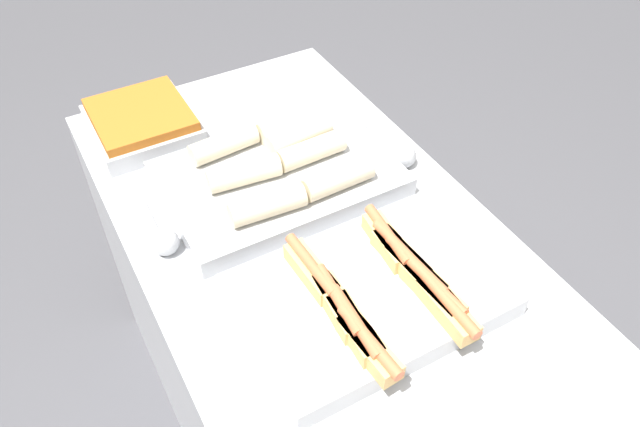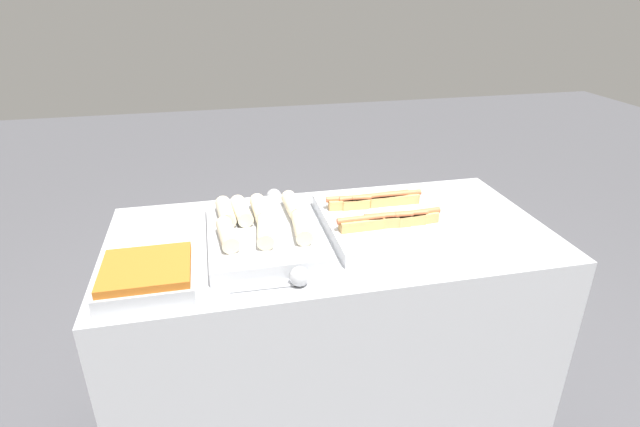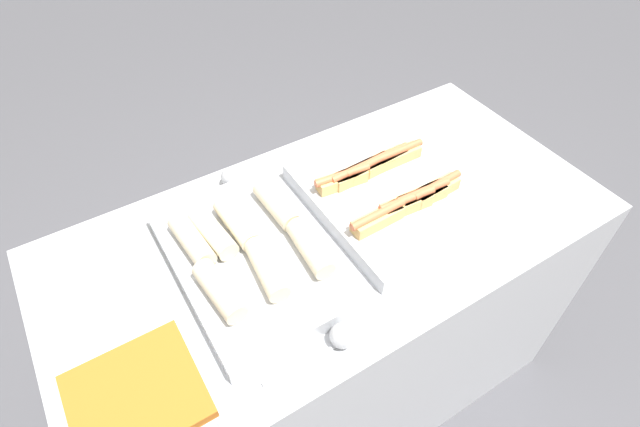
% 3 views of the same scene
% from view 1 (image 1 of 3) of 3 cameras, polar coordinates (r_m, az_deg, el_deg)
% --- Properties ---
extents(counter, '(1.55, 0.77, 0.93)m').
position_cam_1_polar(counter, '(1.72, 0.68, -13.94)').
color(counter, '#B7BABF').
rests_on(counter, ground_plane).
extents(tray_hotdogs, '(0.38, 0.50, 0.10)m').
position_cam_1_polar(tray_hotdogs, '(1.23, 4.85, -7.28)').
color(tray_hotdogs, '#B7BABF').
rests_on(tray_hotdogs, counter).
extents(tray_wraps, '(0.37, 0.53, 0.10)m').
position_cam_1_polar(tray_wraps, '(1.48, -3.72, 3.70)').
color(tray_wraps, '#B7BABF').
rests_on(tray_wraps, counter).
extents(tray_side_front, '(0.27, 0.26, 0.07)m').
position_cam_1_polar(tray_side_front, '(1.70, -15.95, 7.99)').
color(tray_side_front, '#B7BABF').
rests_on(tray_side_front, counter).
extents(serving_spoon_near, '(0.23, 0.06, 0.06)m').
position_cam_1_polar(serving_spoon_near, '(1.37, -14.07, -2.38)').
color(serving_spoon_near, '#B2B5BA').
rests_on(serving_spoon_near, counter).
extents(serving_spoon_far, '(0.25, 0.06, 0.06)m').
position_cam_1_polar(serving_spoon_far, '(1.56, 7.47, 5.38)').
color(serving_spoon_far, '#B2B5BA').
rests_on(serving_spoon_far, counter).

